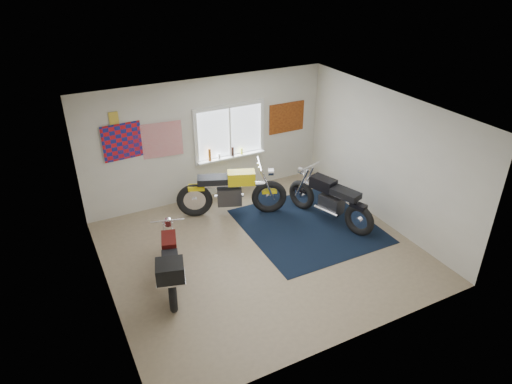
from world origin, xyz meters
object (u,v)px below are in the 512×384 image
navy_rug (309,226)px  yellow_triumph (231,192)px  maroon_tourer (171,264)px  black_chrome_bike (330,200)px

navy_rug → yellow_triumph: (-1.19, 1.16, 0.51)m
yellow_triumph → maroon_tourer: size_ratio=1.18×
yellow_triumph → black_chrome_bike: 2.03m
black_chrome_bike → maroon_tourer: (-3.54, -0.58, 0.02)m
yellow_triumph → navy_rug: bearing=-23.0°
navy_rug → maroon_tourer: maroon_tourer is taller
navy_rug → maroon_tourer: 3.16m
yellow_triumph → black_chrome_bike: size_ratio=1.08×
navy_rug → black_chrome_bike: (0.48, -0.00, 0.47)m
navy_rug → black_chrome_bike: 0.67m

